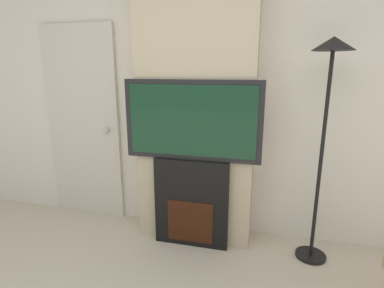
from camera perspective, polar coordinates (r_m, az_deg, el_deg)
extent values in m
cube|color=silver|center=(2.90, 1.79, 9.22)|extent=(6.00, 0.06, 2.70)
cube|color=#BCAD8E|center=(2.71, 0.88, 8.88)|extent=(1.05, 0.33, 2.70)
cube|color=black|center=(2.80, 0.00, -10.98)|extent=(0.68, 0.14, 0.82)
cube|color=#33160A|center=(2.81, -0.38, -14.63)|extent=(0.42, 0.01, 0.39)
cube|color=black|center=(2.57, 0.00, 4.49)|extent=(1.20, 0.06, 0.69)
cube|color=#143823|center=(2.54, -0.18, 4.37)|extent=(1.10, 0.01, 0.61)
cylinder|color=black|center=(2.98, 21.63, -19.10)|extent=(0.26, 0.26, 0.03)
cylinder|color=black|center=(2.63, 23.32, -2.99)|extent=(0.03, 0.03, 1.70)
cone|color=black|center=(2.53, 25.38, 16.94)|extent=(0.31, 0.31, 0.10)
cube|color=beige|center=(3.40, -19.90, 3.47)|extent=(0.82, 0.04, 2.04)
sphere|color=silver|center=(3.22, -16.01, 2.48)|extent=(0.06, 0.06, 0.06)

